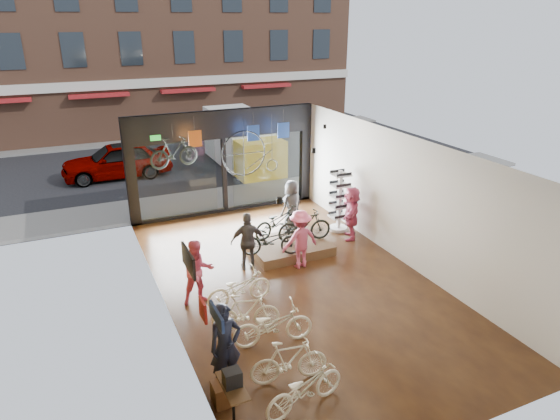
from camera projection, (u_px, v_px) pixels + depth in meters
ground_plane at (294, 283)px, 13.78m from camera, size 7.00×12.00×0.04m
ceiling at (296, 147)px, 12.39m from camera, size 7.00×12.00×0.04m
wall_left at (161, 242)px, 11.74m from camera, size 0.04×12.00×3.80m
wall_right at (405, 200)px, 14.43m from camera, size 0.04×12.00×3.80m
wall_back at (459, 348)px, 7.97m from camera, size 7.00×0.04×3.80m
storefront at (224, 162)px, 18.19m from camera, size 7.00×0.26×3.80m
exit_sign at (155, 138)px, 16.76m from camera, size 0.35×0.06×0.18m
street_road at (172, 155)px, 26.54m from camera, size 30.00×18.00×0.02m
sidewalk_near at (216, 199)px, 19.88m from camera, size 30.00×2.40×0.12m
sidewalk_far at (157, 138)px, 29.92m from camera, size 30.00×2.00×0.12m
opposite_building at (138, 14)px, 29.53m from camera, size 26.00×5.00×14.00m
street_car at (117, 160)px, 22.49m from camera, size 4.76×1.92×1.62m
box_truck at (245, 142)px, 23.69m from camera, size 2.17×6.51×2.56m
floor_bike_0 at (304, 388)px, 9.20m from camera, size 1.82×0.93×0.91m
floor_bike_1 at (289, 361)px, 9.88m from camera, size 1.65×0.70×0.96m
floor_bike_2 at (273, 325)px, 11.03m from camera, size 1.89×0.88×0.96m
floor_bike_3 at (246, 312)px, 11.52m from camera, size 1.64×0.81×0.95m
floor_bike_4 at (239, 288)px, 12.59m from camera, size 1.78×0.74×0.91m
display_platform at (289, 247)px, 15.54m from camera, size 2.40×1.80×0.30m
display_bike_left at (271, 240)px, 14.54m from camera, size 1.89×1.18×0.94m
display_bike_mid at (305, 226)px, 15.43m from camera, size 1.76×0.73×1.02m
display_bike_right at (278, 221)px, 15.83m from camera, size 1.96×1.16×0.97m
customer_0 at (225, 346)px, 9.65m from camera, size 0.70×0.49×1.80m
customer_1 at (198, 272)px, 12.51m from camera, size 0.87×0.69×1.73m
customer_2 at (248, 241)px, 14.22m from camera, size 1.08×0.65×1.73m
customer_3 at (300, 239)px, 14.34m from camera, size 1.19×0.75×1.75m
customer_4 at (292, 205)px, 16.92m from camera, size 1.00×0.83×1.75m
customer_5 at (351, 213)px, 16.25m from camera, size 1.31×1.68×1.78m
sunglasses_rack at (339, 201)px, 16.79m from camera, size 0.66×0.55×2.12m
wall_merch at (211, 345)px, 9.04m from camera, size 0.40×2.40×2.60m
penny_farthing at (253, 154)px, 16.94m from camera, size 1.96×0.06×1.57m
hung_bike at (174, 152)px, 15.46m from camera, size 1.64×0.74×0.95m
jersey_left at (195, 139)px, 16.63m from camera, size 0.45×0.03×0.55m
jersey_mid at (253, 133)px, 17.43m from camera, size 0.45×0.03×0.55m
jersey_right at (283, 130)px, 17.87m from camera, size 0.45×0.03×0.55m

